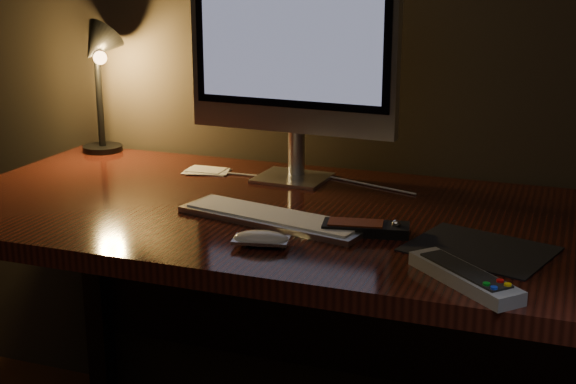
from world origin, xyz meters
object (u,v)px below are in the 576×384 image
(tv_remote, at_px, (464,277))
(monitor, at_px, (292,47))
(desk_lamp, at_px, (98,64))
(desk, at_px, (314,257))
(media_remote, at_px, (366,228))
(keyboard, at_px, (273,217))
(mouse, at_px, (261,241))

(tv_remote, bearing_deg, monitor, 176.06)
(tv_remote, height_order, desk_lamp, desk_lamp)
(desk, relative_size, monitor, 3.00)
(media_remote, bearing_deg, keyboard, 165.97)
(keyboard, bearing_deg, media_remote, 8.94)
(keyboard, height_order, mouse, mouse)
(media_remote, relative_size, desk_lamp, 0.48)
(monitor, distance_m, mouse, 0.56)
(keyboard, xyz_separation_m, mouse, (0.03, -0.15, 0.00))
(desk, xyz_separation_m, desk_lamp, (-0.68, 0.23, 0.37))
(desk, distance_m, desk_lamp, 0.81)
(monitor, relative_size, tv_remote, 2.59)
(keyboard, relative_size, mouse, 3.93)
(desk, xyz_separation_m, keyboard, (-0.04, -0.16, 0.14))
(media_remote, bearing_deg, desk_lamp, 144.18)
(monitor, relative_size, media_remote, 3.07)
(desk, distance_m, keyboard, 0.21)
(desk, height_order, keyboard, keyboard)
(monitor, bearing_deg, mouse, -73.80)
(mouse, xyz_separation_m, tv_remote, (0.38, -0.05, 0.00))
(desk_lamp, bearing_deg, keyboard, -36.16)
(keyboard, distance_m, desk_lamp, 0.79)
(keyboard, xyz_separation_m, tv_remote, (0.41, -0.20, 0.01))
(mouse, bearing_deg, media_remote, 27.99)
(keyboard, bearing_deg, monitor, 115.73)
(desk, xyz_separation_m, monitor, (-0.11, 0.15, 0.44))
(mouse, bearing_deg, tv_remote, -19.60)
(monitor, height_order, keyboard, monitor)
(desk, distance_m, mouse, 0.33)
(monitor, relative_size, desk_lamp, 1.47)
(desk, bearing_deg, media_remote, -46.43)
(media_remote, height_order, tv_remote, media_remote)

